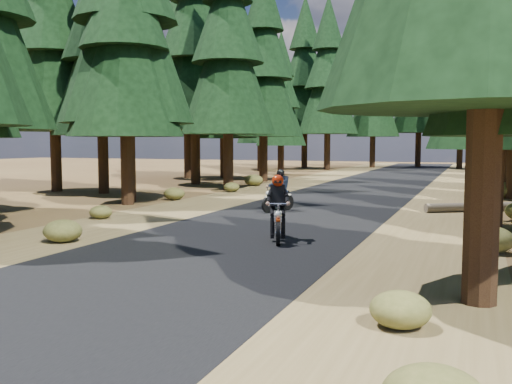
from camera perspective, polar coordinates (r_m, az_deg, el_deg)
ground at (r=14.20m, az=-2.21°, el=-4.92°), size 120.00×120.00×0.00m
road at (r=18.84m, az=3.87°, el=-2.45°), size 6.00×100.00×0.01m
shoulder_l at (r=20.67m, az=-8.39°, el=-1.84°), size 3.20×100.00×0.01m
shoulder_r at (r=18.02m, az=17.99°, el=-3.04°), size 3.20×100.00×0.01m
pine_forest at (r=34.76m, az=12.10°, el=13.90°), size 34.59×55.08×16.32m
log_near at (r=21.96m, az=22.74°, el=-1.37°), size 4.65×3.05×0.32m
understory_shrubs at (r=20.62m, az=10.40°, el=-1.09°), size 14.29×29.11×0.70m
rider_lead at (r=14.05m, az=2.19°, el=-2.76°), size 1.14×1.91×1.63m
rider_follow at (r=20.11m, az=2.22°, el=-0.55°), size 1.08×1.74×1.49m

